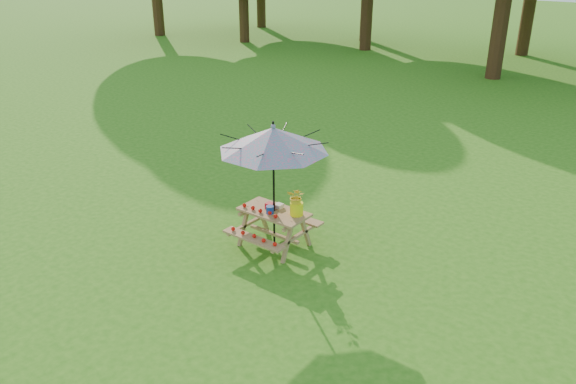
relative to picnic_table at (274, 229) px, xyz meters
The scene contains 5 objects.
picnic_table is the anchor object (origin of this frame).
patio_umbrella 1.62m from the picnic_table, 84.81° to the left, with size 2.39×2.39×2.25m.
produce_bins 0.40m from the picnic_table, behind, with size 0.25×0.39×0.13m.
tomatoes_row 0.44m from the picnic_table, 130.20° to the right, with size 0.77×0.13×0.07m, color red, non-canonical shape.
flower_bucket 0.73m from the picnic_table, 15.73° to the left, with size 0.36×0.33×0.49m.
Camera 1 is at (3.57, -1.81, 4.78)m, focal length 35.00 mm.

